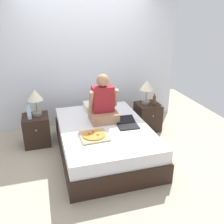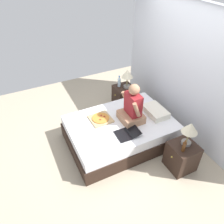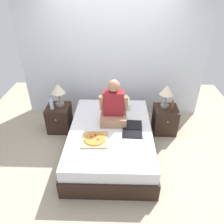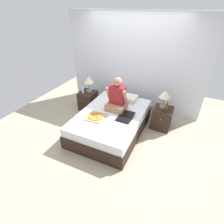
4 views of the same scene
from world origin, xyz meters
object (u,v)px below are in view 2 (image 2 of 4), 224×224
object	(u,v)px
lamp_on_left_nightstand	(127,75)
lamp_on_right_nightstand	(190,129)
water_bottle	(119,82)
person_seated	(132,108)
beer_bottle	(184,147)
nightstand_left	(124,96)
laptop	(126,134)
nightstand_right	(182,156)
pizza_box	(101,119)
bed	(120,131)

from	to	relation	value
lamp_on_left_nightstand	lamp_on_right_nightstand	distance (m)	2.02
water_bottle	person_seated	distance (m)	1.23
beer_bottle	person_seated	bearing A→B (deg)	-162.51
nightstand_left	water_bottle	size ratio (longest dim) A/B	1.90
lamp_on_right_nightstand	person_seated	bearing A→B (deg)	-153.34
beer_bottle	lamp_on_left_nightstand	bearing A→B (deg)	175.95
nightstand_left	laptop	xyz separation A→B (m)	(1.40, -0.73, 0.26)
nightstand_right	pizza_box	distance (m)	1.62
nightstand_right	pizza_box	bearing A→B (deg)	-143.02
lamp_on_left_nightstand	laptop	xyz separation A→B (m)	(1.36, -0.78, -0.33)
water_bottle	person_seated	world-z (taller)	person_seated
nightstand_left	bed	bearing A→B (deg)	-31.74
nightstand_right	laptop	xyz separation A→B (m)	(-0.69, -0.73, 0.26)
person_seated	pizza_box	xyz separation A→B (m)	(-0.28, -0.52, -0.27)
bed	person_seated	bearing A→B (deg)	78.19
bed	nightstand_right	bearing A→B (deg)	31.74
nightstand_left	water_bottle	bearing A→B (deg)	-131.65
water_bottle	lamp_on_right_nightstand	bearing A→B (deg)	3.74
bed	beer_bottle	distance (m)	1.30
water_bottle	person_seated	size ratio (longest dim) A/B	0.35
bed	person_seated	distance (m)	0.58
person_seated	laptop	size ratio (longest dim) A/B	1.83
pizza_box	water_bottle	bearing A→B (deg)	135.70
lamp_on_left_nightstand	nightstand_right	xyz separation A→B (m)	(2.05, -0.05, -0.59)
bed	nightstand_left	distance (m)	1.23
water_bottle	pizza_box	xyz separation A→B (m)	(0.89, -0.87, -0.12)
person_seated	nightstand_right	bearing A→B (deg)	23.60
nightstand_right	person_seated	distance (m)	1.21
water_bottle	lamp_on_left_nightstand	bearing A→B (deg)	49.40
nightstand_left	person_seated	size ratio (longest dim) A/B	0.67
lamp_on_right_nightstand	pizza_box	distance (m)	1.64
nightstand_left	person_seated	distance (m)	1.29
pizza_box	person_seated	bearing A→B (deg)	62.25
nightstand_left	beer_bottle	bearing A→B (deg)	-2.65
bed	pizza_box	bearing A→B (deg)	-126.36
water_bottle	beer_bottle	distance (m)	2.24
lamp_on_left_nightstand	beer_bottle	bearing A→B (deg)	-4.05
lamp_on_left_nightstand	lamp_on_right_nightstand	xyz separation A→B (m)	(2.02, 0.00, 0.00)
bed	lamp_on_left_nightstand	distance (m)	1.36
nightstand_left	pizza_box	xyz separation A→B (m)	(0.81, -0.96, 0.26)
lamp_on_left_nightstand	bed	bearing A→B (deg)	-34.72
beer_bottle	laptop	world-z (taller)	beer_bottle
bed	person_seated	xyz separation A→B (m)	(0.04, 0.21, 0.54)
water_bottle	beer_bottle	world-z (taller)	water_bottle
water_bottle	laptop	world-z (taller)	water_bottle
person_seated	laptop	distance (m)	0.50
pizza_box	laptop	bearing A→B (deg)	21.60
nightstand_right	laptop	world-z (taller)	laptop
beer_bottle	laptop	bearing A→B (deg)	-140.33
laptop	pizza_box	xyz separation A→B (m)	(-0.59, -0.23, -0.00)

